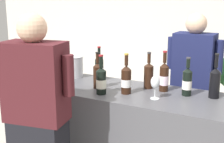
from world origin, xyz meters
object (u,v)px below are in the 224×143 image
wine_bottle_0 (215,82)px  wine_bottle_4 (101,80)px  wine_bottle_5 (149,75)px  wine_bottle_7 (99,68)px  wine_bottle_6 (164,77)px  person_guest (38,130)px  wine_bottle_1 (98,74)px  person_server (192,96)px  wine_bottle_3 (126,79)px  ice_bucket (74,66)px  wine_bottle_2 (187,82)px  wine_glass (155,83)px

wine_bottle_0 → wine_bottle_4: size_ratio=1.09×
wine_bottle_5 → wine_bottle_7: bearing=176.0°
wine_bottle_6 → person_guest: size_ratio=0.21×
wine_bottle_1 → person_server: size_ratio=0.20×
wine_bottle_0 → wine_bottle_5: size_ratio=1.11×
wine_bottle_4 → person_guest: 0.62m
wine_bottle_0 → wine_bottle_3: wine_bottle_0 is taller
wine_bottle_3 → person_server: person_server is taller
wine_bottle_5 → ice_bucket: (-0.80, 0.02, -0.01)m
wine_bottle_3 → person_guest: (-0.43, -0.60, -0.30)m
wine_bottle_2 → wine_glass: (-0.19, -0.20, 0.01)m
wine_bottle_7 → wine_bottle_0: bearing=-2.2°
wine_bottle_6 → person_guest: 1.10m
wine_bottle_6 → wine_bottle_7: 0.66m
person_server → ice_bucket: bearing=-153.2°
wine_bottle_1 → wine_bottle_3: bearing=-5.2°
person_guest → wine_bottle_3: bearing=54.4°
wine_bottle_0 → person_guest: size_ratio=0.21×
wine_bottle_7 → ice_bucket: 0.28m
wine_bottle_0 → wine_bottle_3: size_ratio=1.06×
wine_bottle_1 → wine_glass: (0.54, -0.05, 0.01)m
wine_bottle_7 → person_server: bearing=33.8°
wine_bottle_3 → wine_bottle_6: bearing=40.0°
ice_bucket → person_server: (1.05, 0.53, -0.30)m
wine_bottle_3 → person_server: bearing=65.2°
wine_bottle_1 → wine_bottle_6: bearing=18.9°
wine_bottle_3 → wine_bottle_1: bearing=174.8°
wine_bottle_3 → person_guest: 0.79m
wine_bottle_3 → wine_bottle_2: bearing=21.9°
wine_bottle_3 → wine_bottle_7: (-0.41, 0.26, -0.00)m
person_server → wine_bottle_0: bearing=-61.9°
wine_bottle_2 → wine_bottle_7: wine_bottle_7 is taller
wine_bottle_7 → wine_glass: 0.72m
wine_bottle_7 → wine_bottle_5: bearing=-4.0°
wine_bottle_3 → person_server: size_ratio=0.21×
wine_bottle_6 → ice_bucket: wine_bottle_6 is taller
wine_bottle_0 → wine_bottle_5: bearing=179.6°
wine_bottle_3 → wine_bottle_6: wine_bottle_6 is taller
person_guest → ice_bucket: bearing=107.3°
wine_bottle_1 → wine_bottle_4: size_ratio=0.97×
wine_glass → person_guest: bearing=-139.9°
wine_bottle_2 → wine_bottle_7: (-0.86, 0.08, -0.00)m
wine_bottle_1 → wine_bottle_5: (0.39, 0.20, -0.00)m
wine_bottle_2 → wine_bottle_3: 0.49m
wine_bottle_6 → wine_glass: wine_bottle_6 is taller
wine_bottle_4 → wine_bottle_7: size_ratio=1.01×
wine_bottle_1 → person_server: 1.04m
wine_bottle_6 → ice_bucket: (-0.94, 0.04, -0.02)m
wine_bottle_4 → wine_bottle_5: size_ratio=1.02×
wine_bottle_3 → person_server: (0.36, 0.78, -0.31)m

